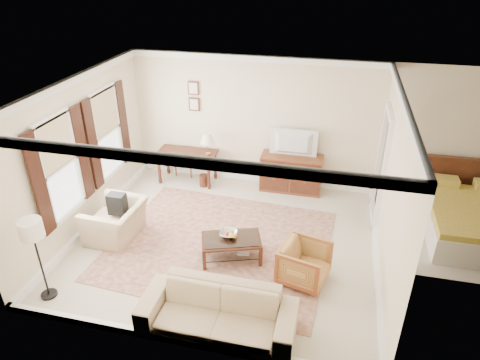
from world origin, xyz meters
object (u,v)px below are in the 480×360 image
at_px(writing_desk, 187,157).
at_px(sofa, 217,306).
at_px(coffee_table, 231,243).
at_px(sideboard, 291,173).
at_px(striped_armchair, 304,262).
at_px(club_armchair, 115,216).
at_px(tv, 293,136).

height_order(writing_desk, sofa, sofa).
height_order(writing_desk, coffee_table, writing_desk).
height_order(sideboard, striped_armchair, sideboard).
relative_size(coffee_table, sofa, 0.52).
height_order(sideboard, coffee_table, sideboard).
bearing_deg(club_armchair, sofa, 57.83).
bearing_deg(striped_armchair, coffee_table, 91.98).
xyz_separation_m(coffee_table, striped_armchair, (1.29, -0.28, 0.05)).
distance_m(tv, striped_armchair, 3.16).
bearing_deg(club_armchair, tv, 133.49).
bearing_deg(striped_armchair, sideboard, 25.51).
bearing_deg(sofa, sideboard, 84.00).
distance_m(sideboard, tv, 0.91).
height_order(striped_armchair, sofa, sofa).
relative_size(tv, coffee_table, 0.85).
bearing_deg(tv, sofa, 83.59).
bearing_deg(tv, sideboard, -90.00).
bearing_deg(sideboard, tv, -90.00).
bearing_deg(sofa, club_armchair, 145.47).
height_order(sideboard, sofa, sofa).
bearing_deg(writing_desk, coffee_table, -56.24).
relative_size(sideboard, sofa, 0.61).
relative_size(sideboard, striped_armchair, 1.79).
bearing_deg(coffee_table, sideboard, 75.69).
bearing_deg(striped_armchair, sofa, 154.59).
distance_m(coffee_table, sofa, 1.61).
height_order(sideboard, tv, tv).
bearing_deg(striped_armchair, tv, 25.58).
relative_size(tv, sofa, 0.44).
height_order(writing_desk, club_armchair, club_armchair).
bearing_deg(writing_desk, sideboard, 3.53).
relative_size(writing_desk, club_armchair, 1.27).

